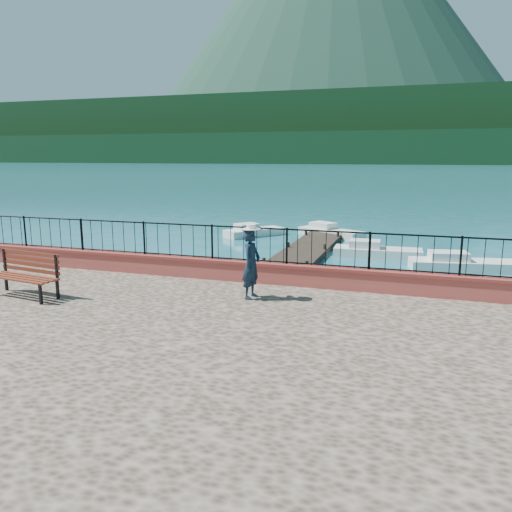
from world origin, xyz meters
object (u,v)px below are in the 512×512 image
Objects in this scene: boat_1 at (378,249)px; boat_3 at (254,229)px; boat_4 at (331,230)px; person at (251,264)px; boat_2 at (465,261)px; boat_0 at (254,276)px; park_bench at (24,284)px.

boat_1 and boat_3 have the same top height.
person is at bearing -58.24° from boat_4.
boat_4 is at bearing 117.78° from boat_1.
boat_1 is at bearing 143.97° from boat_2.
boat_1 is at bearing -80.05° from boat_3.
boat_1 is (3.86, 6.91, 0.00)m from boat_0.
boat_1 and boat_2 have the same top height.
boat_4 is (-1.01, 17.71, -1.66)m from person.
person is 0.46× the size of boat_0.
boat_1 is at bearing 69.13° from park_bench.
boat_0 and boat_1 have the same top height.
person is at bearing -90.45° from boat_0.
boat_3 and boat_4 have the same top height.
boat_0 and boat_3 have the same top height.
boat_2 is at bearing -18.10° from boat_4.
park_bench reaches higher than boat_4.
boat_2 and boat_4 have the same top height.
boat_3 is at bearing 89.82° from boat_0.
park_bench is 5.74m from person.
boat_2 is at bearing 55.01° from park_bench.
boat_3 is (0.10, 18.16, -1.13)m from park_bench.
park_bench is 0.51× the size of boat_4.
boat_3 is at bearing 97.38° from park_bench.
boat_3 is at bearing 24.42° from person.
boat_3 is at bearing -135.89° from boat_4.
boat_0 is 1.03× the size of boat_3.
park_bench is at bearing 113.33° from person.
park_bench is at bearing -120.83° from boat_1.
boat_0 is 0.92× the size of boat_4.
park_bench is at bearing -74.45° from boat_4.
person reaches higher than boat_4.
person reaches higher than boat_3.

